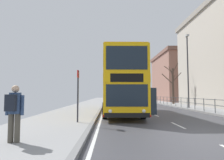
% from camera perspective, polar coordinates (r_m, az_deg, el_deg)
% --- Properties ---
extents(ground, '(15.80, 140.00, 0.20)m').
position_cam_1_polar(ground, '(8.00, 19.79, -14.84)').
color(ground, '#414146').
extents(double_decker_bus_main, '(3.24, 11.32, 4.43)m').
position_cam_1_polar(double_decker_bus_main, '(16.06, 2.55, -1.38)').
color(double_decker_bus_main, '#F4B20F').
rests_on(double_decker_bus_main, ground).
extents(pedestrian_railing_far_kerb, '(0.05, 33.08, 1.06)m').
position_cam_1_polar(pedestrian_railing_far_kerb, '(22.21, 20.09, -5.69)').
color(pedestrian_railing_far_kerb, '#2D3338').
rests_on(pedestrian_railing_far_kerb, ground).
extents(pedestrian_with_backpack, '(0.54, 0.53, 1.69)m').
position_cam_1_polar(pedestrian_with_backpack, '(6.55, -26.43, -7.50)').
color(pedestrian_with_backpack, '#4C473D').
rests_on(pedestrian_with_backpack, ground).
extents(bus_stop_sign_near, '(0.08, 0.44, 2.65)m').
position_cam_1_polar(bus_stop_sign_near, '(10.25, -9.82, -2.86)').
color(bus_stop_sign_near, '#2D2D33').
rests_on(bus_stop_sign_near, ground).
extents(street_lamp_far_side, '(0.28, 0.60, 7.74)m').
position_cam_1_polar(street_lamp_far_side, '(22.36, 21.03, 4.05)').
color(street_lamp_far_side, '#38383D').
rests_on(street_lamp_far_side, ground).
extents(bare_tree_far_00, '(2.48, 2.52, 6.07)m').
position_cam_1_polar(bare_tree_far_00, '(30.50, 17.14, -1.10)').
color(bare_tree_far_00, '#423328').
rests_on(bare_tree_far_00, ground).
extents(background_building_01, '(13.91, 15.36, 10.52)m').
position_cam_1_polar(background_building_01, '(47.13, 21.34, 0.73)').
color(background_building_01, '#936656').
rests_on(background_building_01, ground).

